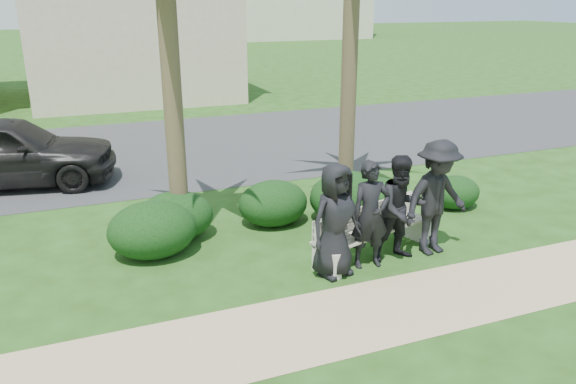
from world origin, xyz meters
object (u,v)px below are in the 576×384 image
at_px(man_b, 371,215).
at_px(car_a, 5,151).
at_px(man_a, 335,220).
at_px(park_bench, 374,234).
at_px(man_c, 401,208).
at_px(man_d, 436,198).

xyz_separation_m(man_b, car_a, (-5.58, 6.53, -0.06)).
height_order(man_a, man_b, man_a).
distance_m(park_bench, car_a, 8.55).
distance_m(man_c, man_d, 0.66).
relative_size(man_a, man_b, 1.03).
relative_size(man_a, man_d, 0.92).
bearing_deg(man_d, car_a, 128.25).
bearing_deg(park_bench, man_c, -57.87).
height_order(man_a, man_d, man_d).
distance_m(man_b, man_c, 0.58).
height_order(man_c, car_a, man_c).
bearing_deg(man_b, park_bench, 55.03).
height_order(man_b, man_d, man_d).
bearing_deg(park_bench, man_a, -174.35).
height_order(man_a, car_a, man_a).
xyz_separation_m(man_c, man_d, (0.66, -0.01, 0.09)).
height_order(man_a, man_c, man_a).
height_order(man_b, car_a, man_b).
xyz_separation_m(park_bench, man_b, (-0.27, -0.31, 0.50)).
bearing_deg(man_c, car_a, 134.42).
relative_size(park_bench, man_b, 1.41).
distance_m(park_bench, man_a, 1.11).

